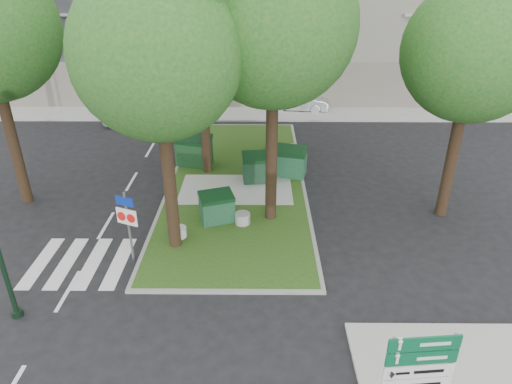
{
  "coord_description": "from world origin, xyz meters",
  "views": [
    {
      "loc": [
        1.54,
        -11.39,
        9.32
      ],
      "look_at": [
        1.43,
        3.01,
        2.0
      ],
      "focal_mm": 32.0,
      "sensor_mm": 36.0,
      "label": 1
    }
  ],
  "objects_px": {
    "tree_median_near_left": "(159,37)",
    "bollard_left": "(179,232)",
    "tree_median_near_right": "(277,7)",
    "tree_median_mid": "(202,22)",
    "dumpster_d": "(290,162)",
    "car_white": "(136,115)",
    "tree_street_right": "(479,37)",
    "dumpster_a": "(194,150)",
    "dumpster_b": "(217,207)",
    "litter_bin": "(292,152)",
    "bollard_mid": "(220,210)",
    "dumpster_c": "(258,168)",
    "directional_sign": "(417,372)",
    "traffic_sign_pole": "(128,218)",
    "car_silver": "(298,101)",
    "bollard_right": "(243,218)"
  },
  "relations": [
    {
      "from": "bollard_left",
      "to": "car_silver",
      "type": "xyz_separation_m",
      "value": [
        5.65,
        16.48,
        0.37
      ]
    },
    {
      "from": "tree_street_right",
      "to": "directional_sign",
      "type": "bearing_deg",
      "value": -113.73
    },
    {
      "from": "tree_median_near_right",
      "to": "bollard_left",
      "type": "distance_m",
      "value": 8.58
    },
    {
      "from": "dumpster_a",
      "to": "bollard_left",
      "type": "bearing_deg",
      "value": -71.0
    },
    {
      "from": "tree_median_near_right",
      "to": "dumpster_a",
      "type": "relative_size",
      "value": 6.02
    },
    {
      "from": "tree_median_near_right",
      "to": "dumpster_b",
      "type": "bearing_deg",
      "value": -171.34
    },
    {
      "from": "dumpster_c",
      "to": "litter_bin",
      "type": "relative_size",
      "value": 1.92
    },
    {
      "from": "traffic_sign_pole",
      "to": "car_white",
      "type": "xyz_separation_m",
      "value": [
        -3.34,
        14.4,
        -1.01
      ]
    },
    {
      "from": "tree_street_right",
      "to": "dumpster_a",
      "type": "distance_m",
      "value": 13.31
    },
    {
      "from": "bollard_right",
      "to": "car_white",
      "type": "relative_size",
      "value": 0.15
    },
    {
      "from": "tree_median_near_right",
      "to": "dumpster_a",
      "type": "distance_m",
      "value": 9.65
    },
    {
      "from": "tree_median_mid",
      "to": "tree_street_right",
      "type": "height_order",
      "value": "tree_street_right"
    },
    {
      "from": "dumpster_d",
      "to": "car_silver",
      "type": "bearing_deg",
      "value": 97.96
    },
    {
      "from": "dumpster_c",
      "to": "directional_sign",
      "type": "distance_m",
      "value": 13.3
    },
    {
      "from": "tree_median_near_right",
      "to": "traffic_sign_pole",
      "type": "height_order",
      "value": "tree_median_near_right"
    },
    {
      "from": "tree_median_near_right",
      "to": "traffic_sign_pole",
      "type": "distance_m",
      "value": 8.49
    },
    {
      "from": "tree_median_near_left",
      "to": "directional_sign",
      "type": "relative_size",
      "value": 3.66
    },
    {
      "from": "car_white",
      "to": "tree_median_near_left",
      "type": "bearing_deg",
      "value": -162.48
    },
    {
      "from": "dumpster_d",
      "to": "car_white",
      "type": "distance_m",
      "value": 11.87
    },
    {
      "from": "dumpster_b",
      "to": "car_white",
      "type": "bearing_deg",
      "value": 98.22
    },
    {
      "from": "bollard_left",
      "to": "car_silver",
      "type": "relative_size",
      "value": 0.13
    },
    {
      "from": "dumpster_a",
      "to": "car_white",
      "type": "height_order",
      "value": "dumpster_a"
    },
    {
      "from": "bollard_right",
      "to": "bollard_mid",
      "type": "height_order",
      "value": "bollard_right"
    },
    {
      "from": "tree_median_near_left",
      "to": "car_silver",
      "type": "height_order",
      "value": "tree_median_near_left"
    },
    {
      "from": "litter_bin",
      "to": "car_white",
      "type": "distance_m",
      "value": 10.93
    },
    {
      "from": "tree_street_right",
      "to": "bollard_right",
      "type": "xyz_separation_m",
      "value": [
        -8.2,
        -1.05,
        -6.65
      ]
    },
    {
      "from": "dumpster_c",
      "to": "car_white",
      "type": "xyz_separation_m",
      "value": [
        -7.66,
        8.17,
        -0.08
      ]
    },
    {
      "from": "tree_median_near_left",
      "to": "tree_median_mid",
      "type": "relative_size",
      "value": 1.05
    },
    {
      "from": "tree_median_mid",
      "to": "dumpster_d",
      "type": "relative_size",
      "value": 5.78
    },
    {
      "from": "bollard_left",
      "to": "bollard_right",
      "type": "distance_m",
      "value": 2.53
    },
    {
      "from": "tree_median_mid",
      "to": "dumpster_c",
      "type": "distance_m",
      "value": 6.76
    },
    {
      "from": "tree_median_near_right",
      "to": "tree_median_mid",
      "type": "distance_m",
      "value": 5.5
    },
    {
      "from": "tree_street_right",
      "to": "bollard_mid",
      "type": "relative_size",
      "value": 16.79
    },
    {
      "from": "tree_median_near_right",
      "to": "traffic_sign_pole",
      "type": "relative_size",
      "value": 4.33
    },
    {
      "from": "tree_median_near_right",
      "to": "dumpster_a",
      "type": "height_order",
      "value": "tree_median_near_right"
    },
    {
      "from": "tree_median_mid",
      "to": "litter_bin",
      "type": "distance_m",
      "value": 7.79
    },
    {
      "from": "tree_median_mid",
      "to": "directional_sign",
      "type": "relative_size",
      "value": 3.47
    },
    {
      "from": "bollard_right",
      "to": "traffic_sign_pole",
      "type": "xyz_separation_m",
      "value": [
        -3.73,
        -2.33,
        1.36
      ]
    },
    {
      "from": "directional_sign",
      "to": "tree_median_mid",
      "type": "bearing_deg",
      "value": 106.69
    },
    {
      "from": "tree_median_near_left",
      "to": "bollard_left",
      "type": "distance_m",
      "value": 7.02
    },
    {
      "from": "tree_median_near_left",
      "to": "dumpster_d",
      "type": "distance_m",
      "value": 9.89
    },
    {
      "from": "dumpster_d",
      "to": "car_white",
      "type": "bearing_deg",
      "value": 154.92
    },
    {
      "from": "dumpster_d",
      "to": "bollard_right",
      "type": "bearing_deg",
      "value": -100.59
    },
    {
      "from": "tree_street_right",
      "to": "traffic_sign_pole",
      "type": "height_order",
      "value": "tree_street_right"
    },
    {
      "from": "bollard_mid",
      "to": "tree_median_mid",
      "type": "bearing_deg",
      "value": 100.99
    },
    {
      "from": "directional_sign",
      "to": "tree_median_near_right",
      "type": "bearing_deg",
      "value": 100.22
    },
    {
      "from": "directional_sign",
      "to": "tree_median_near_left",
      "type": "bearing_deg",
      "value": 124.06
    },
    {
      "from": "tree_median_near_right",
      "to": "bollard_left",
      "type": "relative_size",
      "value": 21.19
    },
    {
      "from": "tree_median_near_right",
      "to": "car_silver",
      "type": "bearing_deg",
      "value": 81.88
    },
    {
      "from": "dumpster_c",
      "to": "bollard_mid",
      "type": "bearing_deg",
      "value": -121.37
    }
  ]
}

